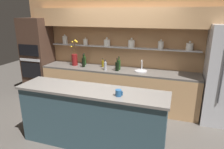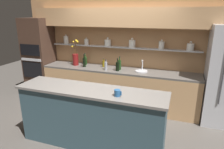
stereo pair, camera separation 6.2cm
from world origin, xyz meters
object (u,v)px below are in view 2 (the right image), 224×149
flower_vase (76,58)px  coffee_mug (117,93)px  oven_tower (39,58)px  bottle_oil_2 (104,64)px  bottle_wine_1 (119,65)px  bottle_wine_4 (84,62)px  bottle_spirit_5 (106,66)px  bottle_wine_0 (118,66)px  bottle_wine_3 (85,60)px  sink_fixture (141,70)px

flower_vase → coffee_mug: bearing=-46.3°
oven_tower → bottle_oil_2: bearing=3.1°
bottle_wine_1 → coffee_mug: 1.79m
bottle_wine_4 → bottle_spirit_5: bottle_wine_4 is taller
bottle_oil_2 → bottle_spirit_5: bearing=-57.1°
bottle_wine_0 → bottle_wine_3: bearing=163.4°
bottle_spirit_5 → coffee_mug: bottle_spirit_5 is taller
oven_tower → sink_fixture: size_ratio=7.47×
bottle_spirit_5 → bottle_wine_1: bearing=23.5°
bottle_wine_4 → coffee_mug: (1.39, -1.67, 0.03)m
bottle_wine_4 → coffee_mug: 2.18m
bottle_wine_1 → flower_vase: bearing=178.2°
oven_tower → bottle_wine_3: oven_tower is taller
bottle_wine_0 → bottle_oil_2: bottle_wine_0 is taller
bottle_spirit_5 → bottle_wine_3: bearing=156.3°
bottle_spirit_5 → sink_fixture: bearing=10.3°
flower_vase → bottle_spirit_5: bearing=-10.5°
bottle_oil_2 → bottle_wine_4: 0.47m
bottle_wine_0 → coffee_mug: bottle_wine_0 is taller
sink_fixture → bottle_wine_3: (-1.48, 0.15, 0.08)m
flower_vase → oven_tower: bearing=-178.5°
bottle_wine_3 → bottle_spirit_5: (0.68, -0.30, -0.01)m
oven_tower → coffee_mug: size_ratio=18.70×
bottle_wine_0 → bottle_wine_3: bottle_wine_0 is taller
bottle_wine_4 → bottle_wine_0: bearing=-4.6°
bottle_wine_0 → bottle_spirit_5: bottle_wine_0 is taller
oven_tower → bottle_spirit_5: size_ratio=8.65×
flower_vase → coffee_mug: (1.67, -1.75, -0.02)m
bottle_oil_2 → bottle_spirit_5: 0.28m
sink_fixture → bottle_wine_4: 1.41m
bottle_wine_4 → coffee_mug: size_ratio=2.84×
bottle_wine_3 → oven_tower: bearing=-172.7°
sink_fixture → coffee_mug: sink_fixture is taller
bottle_wine_1 → bottle_spirit_5: bearing=-156.5°
bottle_oil_2 → bottle_wine_3: (-0.53, 0.07, 0.03)m
oven_tower → bottle_wine_3: (1.28, 0.17, -0.01)m
oven_tower → sink_fixture: bearing=0.3°
flower_vase → bottle_wine_4: bearing=-15.9°
bottle_oil_2 → bottle_spirit_5: (0.15, -0.23, 0.02)m
oven_tower → bottle_wine_1: (2.25, -0.01, 0.00)m
bottle_wine_1 → bottle_oil_2: size_ratio=1.49×
oven_tower → bottle_wine_4: 1.37m
bottle_wine_3 → coffee_mug: bottle_wine_3 is taller
bottle_wine_0 → bottle_wine_4: (-0.88, 0.07, 0.01)m
flower_vase → bottle_wine_0: 1.17m
oven_tower → bottle_wine_0: 2.25m
bottle_wine_0 → coffee_mug: (0.51, -1.60, 0.04)m
bottle_wine_3 → bottle_wine_4: (0.08, -0.22, 0.01)m
oven_tower → bottle_wine_3: bearing=7.3°
bottle_wine_3 → bottle_wine_1: bearing=-10.1°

